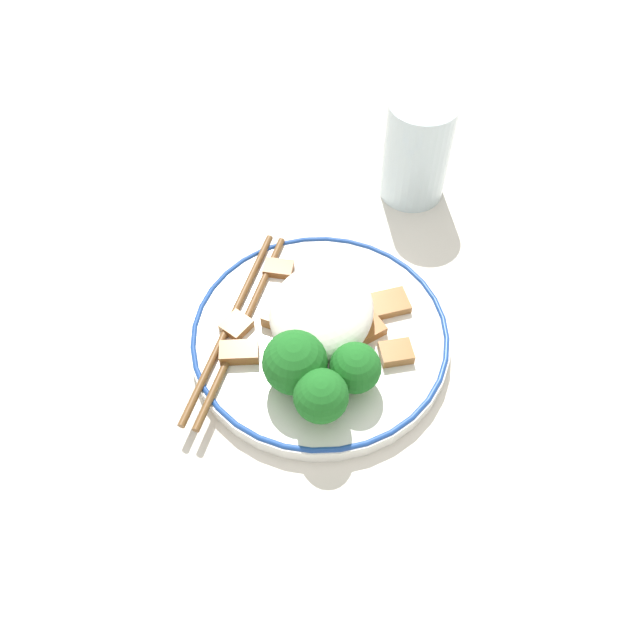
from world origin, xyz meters
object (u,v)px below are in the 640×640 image
at_px(plate, 320,336).
at_px(broccoli_back_left, 295,363).
at_px(broccoli_back_center, 321,396).
at_px(drinking_glass, 417,150).
at_px(broccoli_back_right, 355,368).
at_px(chopsticks, 237,324).

height_order(plate, broccoli_back_left, broccoli_back_left).
bearing_deg(broccoli_back_center, drinking_glass, 175.18).
bearing_deg(drinking_glass, broccoli_back_left, -11.05).
xyz_separation_m(broccoli_back_left, broccoli_back_right, (-0.01, 0.05, -0.01)).
relative_size(broccoli_back_center, broccoli_back_right, 1.11).
distance_m(broccoli_back_left, chopsticks, 0.09).
height_order(broccoli_back_center, broccoli_back_right, broccoli_back_center).
xyz_separation_m(broccoli_back_right, drinking_glass, (-0.27, 0.01, 0.01)).
bearing_deg(plate, drinking_glass, 168.07).
bearing_deg(chopsticks, drinking_glass, 152.33).
relative_size(broccoli_back_left, broccoli_back_center, 1.08).
height_order(broccoli_back_left, broccoli_back_right, broccoli_back_left).
bearing_deg(plate, broccoli_back_center, 15.13).
bearing_deg(drinking_glass, plate, -11.93).
xyz_separation_m(plate, chopsticks, (0.01, -0.08, 0.01)).
relative_size(broccoli_back_center, chopsticks, 0.25).
bearing_deg(broccoli_back_right, plate, -136.83).
xyz_separation_m(broccoli_back_right, chopsticks, (-0.03, -0.12, -0.02)).
height_order(plate, broccoli_back_center, broccoli_back_center).
relative_size(broccoli_back_right, chopsticks, 0.22).
bearing_deg(broccoli_back_center, broccoli_back_left, -130.92).
relative_size(plate, broccoli_back_center, 4.39).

